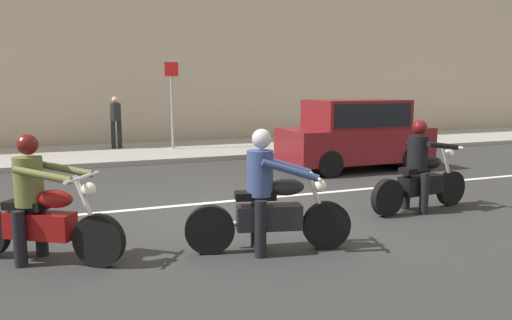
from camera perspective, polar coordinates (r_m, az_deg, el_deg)
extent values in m
plane|color=#2A2A2A|center=(8.42, -2.14, -6.20)|extent=(80.00, 80.00, 0.00)
cube|color=gray|center=(16.05, -11.76, 0.94)|extent=(40.00, 4.40, 0.14)
cube|color=silver|center=(9.47, -0.07, -4.50)|extent=(18.00, 0.14, 0.01)
cylinder|color=black|center=(6.63, 8.15, -7.50)|extent=(0.65, 0.27, 0.64)
cylinder|color=black|center=(6.40, -5.38, -8.04)|extent=(0.65, 0.27, 0.64)
cylinder|color=silver|center=(6.51, 7.19, -4.69)|extent=(0.35, 0.14, 0.74)
cube|color=black|center=(6.43, 1.52, -6.62)|extent=(0.89, 0.48, 0.32)
ellipsoid|color=black|center=(6.38, 3.49, -3.15)|extent=(0.52, 0.35, 0.22)
cube|color=black|center=(6.34, -0.08, -4.14)|extent=(0.56, 0.36, 0.10)
cylinder|color=silver|center=(6.43, 6.73, -1.77)|extent=(0.21, 0.69, 0.04)
sphere|color=silver|center=(6.48, 7.40, -2.97)|extent=(0.17, 0.17, 0.17)
cylinder|color=silver|center=(6.58, -1.31, -7.36)|extent=(0.70, 0.24, 0.07)
cylinder|color=black|center=(6.25, 0.52, -7.98)|extent=(0.18, 0.18, 0.73)
cylinder|color=black|center=(6.63, 0.04, -7.00)|extent=(0.18, 0.18, 0.73)
cylinder|color=navy|center=(6.29, 0.46, -1.53)|extent=(0.41, 0.41, 0.58)
cylinder|color=navy|center=(6.12, 4.03, -1.21)|extent=(0.74, 0.27, 0.31)
cylinder|color=navy|center=(6.55, 3.27, -0.56)|extent=(0.74, 0.27, 0.31)
sphere|color=tan|center=(6.23, 0.64, 2.21)|extent=(0.20, 0.20, 0.20)
sphere|color=#B7B7BC|center=(6.23, 0.65, 2.48)|extent=(0.25, 0.25, 0.25)
cylinder|color=black|center=(9.59, 21.61, -3.05)|extent=(0.64, 0.21, 0.63)
cylinder|color=black|center=(8.45, 14.99, -4.24)|extent=(0.64, 0.21, 0.63)
cylinder|color=silver|center=(9.43, 21.29, -0.81)|extent=(0.39, 0.11, 0.84)
cube|color=black|center=(8.98, 18.56, -2.74)|extent=(0.88, 0.40, 0.32)
ellipsoid|color=black|center=(9.08, 19.59, -0.30)|extent=(0.51, 0.30, 0.22)
cube|color=black|center=(8.80, 17.85, -1.15)|extent=(0.55, 0.31, 0.10)
cylinder|color=silver|center=(9.33, 21.18, 1.53)|extent=(0.14, 0.70, 0.04)
sphere|color=silver|center=(9.41, 21.45, 0.71)|extent=(0.17, 0.17, 0.17)
cylinder|color=silver|center=(8.89, 16.46, -3.54)|extent=(0.70, 0.17, 0.07)
cylinder|color=black|center=(8.77, 18.88, -3.71)|extent=(0.17, 0.17, 0.70)
cylinder|color=black|center=(9.03, 16.99, -3.27)|extent=(0.17, 0.17, 0.70)
cylinder|color=black|center=(8.80, 18.21, 0.76)|extent=(0.38, 0.38, 0.58)
cylinder|color=black|center=(8.91, 20.84, 1.55)|extent=(0.73, 0.19, 0.18)
cylinder|color=black|center=(9.20, 18.73, 1.85)|extent=(0.73, 0.19, 0.18)
sphere|color=tan|center=(8.77, 18.42, 3.43)|extent=(0.20, 0.20, 0.20)
sphere|color=#510F0F|center=(8.77, 18.43, 3.63)|extent=(0.25, 0.25, 0.25)
cylinder|color=black|center=(6.22, -17.73, -8.87)|extent=(0.60, 0.46, 0.64)
cylinder|color=silver|center=(6.19, -18.85, -5.39)|extent=(0.34, 0.26, 0.82)
cube|color=maroon|center=(6.61, -23.71, -6.93)|extent=(0.87, 0.71, 0.32)
ellipsoid|color=maroon|center=(6.40, -22.29, -4.18)|extent=(0.53, 0.47, 0.22)
cube|color=black|center=(6.65, -25.09, -4.77)|extent=(0.57, 0.49, 0.10)
cylinder|color=silver|center=(6.14, -19.50, -1.90)|extent=(0.43, 0.60, 0.04)
sphere|color=silver|center=(6.12, -18.80, -3.23)|extent=(0.17, 0.17, 0.17)
cylinder|color=silver|center=(6.93, -24.89, -7.31)|extent=(0.62, 0.45, 0.07)
cylinder|color=black|center=(6.57, -25.67, -8.23)|extent=(0.21, 0.21, 0.68)
cylinder|color=black|center=(6.87, -23.62, -7.38)|extent=(0.21, 0.21, 0.68)
cylinder|color=brown|center=(6.56, -24.84, -2.26)|extent=(0.47, 0.47, 0.60)
cylinder|color=brown|center=(6.15, -23.46, -1.62)|extent=(0.66, 0.49, 0.19)
cylinder|color=brown|center=(6.51, -21.21, -0.97)|extent=(0.66, 0.49, 0.19)
sphere|color=tan|center=(6.49, -24.93, 1.38)|extent=(0.20, 0.20, 0.20)
sphere|color=#510F0F|center=(6.49, -24.95, 1.64)|extent=(0.25, 0.25, 0.25)
cube|color=maroon|center=(12.99, 11.37, 1.82)|extent=(3.83, 1.70, 0.84)
cube|color=maroon|center=(12.92, 11.47, 5.26)|extent=(2.38, 1.56, 0.72)
cube|color=black|center=(12.92, 11.47, 5.26)|extent=(2.19, 1.59, 0.58)
cylinder|color=black|center=(13.71, 15.50, 0.59)|extent=(0.64, 1.76, 0.64)
cylinder|color=black|center=(12.43, 6.72, 0.05)|extent=(0.64, 1.76, 0.64)
cylinder|color=gray|center=(16.08, -9.69, 6.25)|extent=(0.08, 0.08, 2.78)
cube|color=red|center=(16.05, -9.77, 10.32)|extent=(0.44, 0.03, 0.44)
cylinder|color=black|center=(16.58, -16.20, 2.80)|extent=(0.14, 0.14, 0.89)
cylinder|color=black|center=(16.60, -15.51, 2.84)|extent=(0.14, 0.14, 0.89)
cylinder|color=black|center=(16.54, -15.96, 5.34)|extent=(0.34, 0.34, 0.58)
sphere|color=tan|center=(16.52, -16.01, 6.71)|extent=(0.21, 0.21, 0.21)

